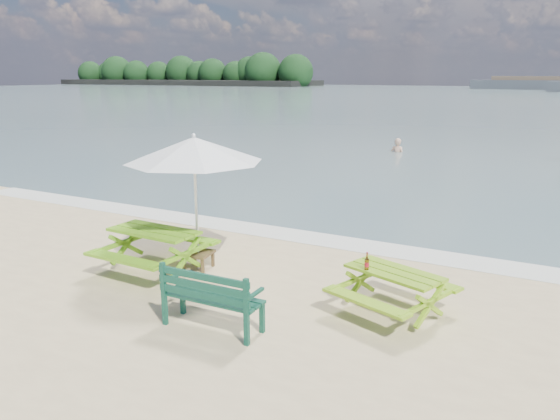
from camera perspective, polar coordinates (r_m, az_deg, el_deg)
The scene contains 10 objects.
sea at distance 91.01m, azimuth 25.99°, elevation 10.45°, with size 300.00×300.00×0.00m, color slate.
foam_strip at distance 11.90m, azimuth 4.71°, elevation -3.13°, with size 22.00×0.90×0.01m, color silver.
island_headland at distance 185.43m, azimuth -10.03°, elevation 13.76°, with size 90.00×22.00×7.60m.
picnic_table_left at distance 10.19m, azimuth -12.93°, elevation -4.22°, with size 1.70×1.88×0.79m.
picnic_table_right at distance 8.41m, azimuth 11.74°, elevation -8.51°, with size 1.85×1.95×0.68m.
park_bench at distance 7.87m, azimuth -7.03°, elevation -10.32°, with size 1.48×0.53×0.90m.
side_table at distance 10.24m, azimuth -8.53°, elevation -5.17°, with size 0.55×0.55×0.32m.
patio_umbrella at distance 9.77m, azimuth -8.97°, elevation 6.25°, with size 2.76×2.76×2.44m.
beer_bottle at distance 8.23m, azimuth 9.05°, elevation -5.59°, with size 0.07×0.07×0.27m.
swimmer at distance 26.04m, azimuth 12.14°, elevation 5.34°, with size 0.73×0.54×1.85m.
Camera 1 is at (4.53, -5.83, 3.51)m, focal length 35.00 mm.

